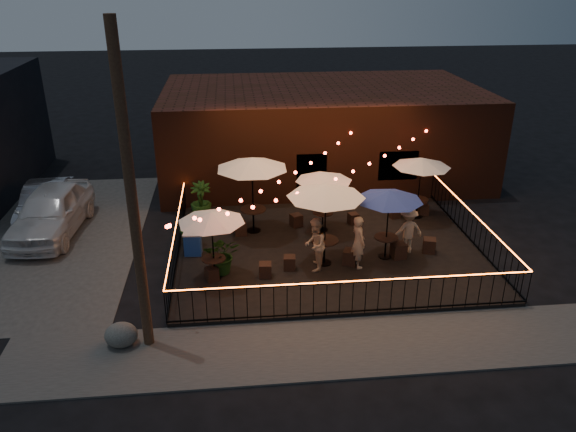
% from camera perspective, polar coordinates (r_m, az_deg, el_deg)
% --- Properties ---
extents(ground, '(110.00, 110.00, 0.00)m').
position_cam_1_polar(ground, '(17.44, 5.13, -6.63)').
color(ground, black).
rests_on(ground, ground).
extents(patio, '(10.00, 8.00, 0.15)m').
position_cam_1_polar(patio, '(19.13, 4.03, -3.42)').
color(patio, black).
rests_on(patio, ground).
extents(sidewalk, '(18.00, 2.50, 0.05)m').
position_cam_1_polar(sidewalk, '(14.78, 7.50, -12.89)').
color(sidewalk, '#3D3C39').
rests_on(sidewalk, ground).
extents(brick_building, '(14.00, 8.00, 4.00)m').
position_cam_1_polar(brick_building, '(25.96, 3.39, 8.59)').
color(brick_building, '#3C1B10').
rests_on(brick_building, ground).
extents(utility_pole, '(0.26, 0.26, 8.00)m').
position_cam_1_polar(utility_pole, '(13.26, -15.57, 1.62)').
color(utility_pole, '#372016').
rests_on(utility_pole, ground).
extents(fence_front, '(10.00, 0.04, 1.04)m').
position_cam_1_polar(fence_front, '(15.43, 6.59, -8.24)').
color(fence_front, black).
rests_on(fence_front, patio).
extents(fence_left, '(0.04, 8.00, 1.04)m').
position_cam_1_polar(fence_left, '(18.71, -11.20, -2.48)').
color(fence_left, black).
rests_on(fence_left, patio).
extents(fence_right, '(0.04, 8.00, 1.04)m').
position_cam_1_polar(fence_right, '(20.29, 18.15, -1.11)').
color(fence_right, black).
rests_on(fence_right, patio).
extents(festoon_lights, '(10.02, 8.72, 1.32)m').
position_cam_1_polar(festoon_lights, '(17.72, 1.20, 3.02)').
color(festoon_lights, '#FF3A24').
rests_on(festoon_lights, ground).
extents(cafe_table_0, '(2.39, 2.39, 2.20)m').
position_cam_1_polar(cafe_table_0, '(16.49, -7.81, -0.19)').
color(cafe_table_0, black).
rests_on(cafe_table_0, patio).
extents(cafe_table_1, '(3.31, 3.31, 2.77)m').
position_cam_1_polar(cafe_table_1, '(19.32, -3.69, 5.28)').
color(cafe_table_1, black).
rests_on(cafe_table_1, patio).
extents(cafe_table_2, '(2.85, 2.85, 2.68)m').
position_cam_1_polar(cafe_table_2, '(17.07, 3.88, 2.43)').
color(cafe_table_2, black).
rests_on(cafe_table_2, patio).
extents(cafe_table_3, '(2.00, 2.00, 2.21)m').
position_cam_1_polar(cafe_table_3, '(19.58, 3.66, 3.94)').
color(cafe_table_3, black).
rests_on(cafe_table_3, patio).
extents(cafe_table_4, '(2.73, 2.73, 2.35)m').
position_cam_1_polar(cafe_table_4, '(17.82, 10.27, 1.99)').
color(cafe_table_4, black).
rests_on(cafe_table_4, patio).
extents(cafe_table_5, '(2.61, 2.61, 2.35)m').
position_cam_1_polar(cafe_table_5, '(21.17, 13.43, 5.25)').
color(cafe_table_5, black).
rests_on(cafe_table_5, patio).
extents(bistro_chair_0, '(0.46, 0.46, 0.41)m').
position_cam_1_polar(bistro_chair_0, '(17.21, -7.75, -5.84)').
color(bistro_chair_0, black).
rests_on(bistro_chair_0, patio).
extents(bistro_chair_1, '(0.40, 0.40, 0.45)m').
position_cam_1_polar(bistro_chair_1, '(17.23, -2.32, -5.51)').
color(bistro_chair_1, black).
rests_on(bistro_chair_1, patio).
extents(bistro_chair_2, '(0.43, 0.43, 0.41)m').
position_cam_1_polar(bistro_chair_2, '(20.29, -9.02, -1.11)').
color(bistro_chair_2, black).
rests_on(bistro_chair_2, patio).
extents(bistro_chair_3, '(0.43, 0.43, 0.48)m').
position_cam_1_polar(bistro_chair_3, '(19.94, -4.84, -1.23)').
color(bistro_chair_3, black).
rests_on(bistro_chair_3, patio).
extents(bistro_chair_4, '(0.40, 0.40, 0.43)m').
position_cam_1_polar(bistro_chair_4, '(17.65, 0.16, -4.76)').
color(bistro_chair_4, black).
rests_on(bistro_chair_4, patio).
extents(bistro_chair_5, '(0.54, 0.54, 0.49)m').
position_cam_1_polar(bistro_chair_5, '(18.03, 6.33, -4.17)').
color(bistro_chair_5, black).
rests_on(bistro_chair_5, patio).
extents(bistro_chair_6, '(0.50, 0.50, 0.45)m').
position_cam_1_polar(bistro_chair_6, '(20.53, 0.84, -0.43)').
color(bistro_chair_6, black).
rests_on(bistro_chair_6, patio).
extents(bistro_chair_7, '(0.41, 0.41, 0.40)m').
position_cam_1_polar(bistro_chair_7, '(20.87, 6.64, -0.25)').
color(bistro_chair_7, black).
rests_on(bistro_chair_7, patio).
extents(bistro_chair_8, '(0.49, 0.49, 0.51)m').
position_cam_1_polar(bistro_chair_8, '(18.65, 11.16, -3.46)').
color(bistro_chair_8, black).
rests_on(bistro_chair_8, patio).
extents(bistro_chair_9, '(0.50, 0.50, 0.48)m').
position_cam_1_polar(bistro_chair_9, '(19.24, 14.14, -2.91)').
color(bistro_chair_9, black).
rests_on(bistro_chair_9, patio).
extents(bistro_chair_10, '(0.43, 0.43, 0.44)m').
position_cam_1_polar(bistro_chair_10, '(21.62, 10.77, 0.41)').
color(bistro_chair_10, black).
rests_on(bistro_chair_10, patio).
extents(bistro_chair_11, '(0.38, 0.38, 0.40)m').
position_cam_1_polar(bistro_chair_11, '(22.12, 13.59, 0.65)').
color(bistro_chair_11, black).
rests_on(bistro_chair_11, patio).
extents(patron_a, '(0.57, 0.72, 1.72)m').
position_cam_1_polar(patron_a, '(17.64, 7.15, -2.62)').
color(patron_a, tan).
rests_on(patron_a, patio).
extents(patron_b, '(0.83, 0.97, 1.71)m').
position_cam_1_polar(patron_b, '(17.36, 2.77, -2.93)').
color(patron_b, tan).
rests_on(patron_b, patio).
extents(patron_c, '(1.13, 0.77, 1.61)m').
position_cam_1_polar(patron_c, '(18.82, 12.08, -1.41)').
color(patron_c, '#CCAD8C').
rests_on(patron_c, patio).
extents(potted_shrub_a, '(1.14, 1.00, 1.25)m').
position_cam_1_polar(potted_shrub_a, '(17.38, -6.71, -3.90)').
color(potted_shrub_a, '#0D3E0F').
rests_on(potted_shrub_a, patio).
extents(potted_shrub_b, '(0.88, 0.79, 1.35)m').
position_cam_1_polar(potted_shrub_b, '(19.24, -9.89, -1.07)').
color(potted_shrub_b, '#0E3E0E').
rests_on(potted_shrub_b, patio).
extents(potted_shrub_c, '(0.89, 0.89, 1.40)m').
position_cam_1_polar(potted_shrub_c, '(21.31, -8.85, 1.59)').
color(potted_shrub_c, '#143A0F').
rests_on(potted_shrub_c, patio).
extents(cooler, '(0.62, 0.46, 0.77)m').
position_cam_1_polar(cooler, '(18.70, -9.65, -2.78)').
color(cooler, '#214DB4').
rests_on(cooler, patio).
extents(boulder, '(0.92, 0.80, 0.67)m').
position_cam_1_polar(boulder, '(15.09, -16.59, -11.50)').
color(boulder, '#43433E').
rests_on(boulder, ground).
extents(car_white, '(2.34, 5.10, 1.70)m').
position_cam_1_polar(car_white, '(21.81, -22.93, 0.44)').
color(car_white, silver).
rests_on(car_white, ground).
extents(car_silver, '(1.61, 4.14, 1.34)m').
position_cam_1_polar(car_silver, '(23.27, -23.44, 1.31)').
color(car_silver, '#929198').
rests_on(car_silver, ground).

